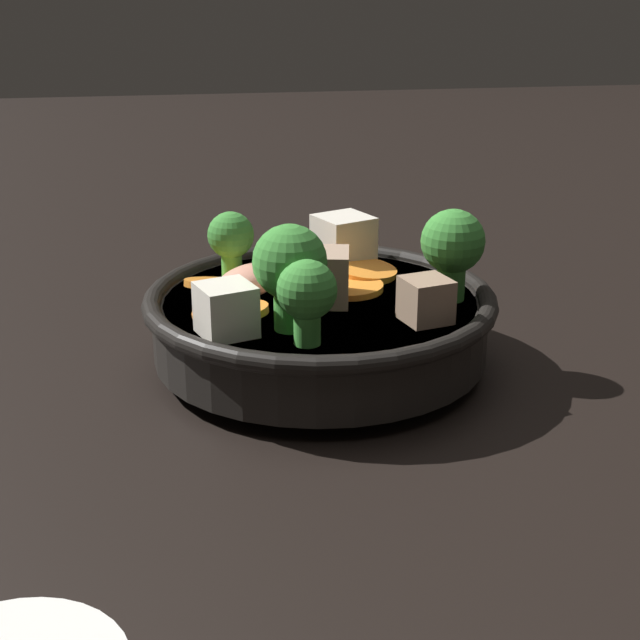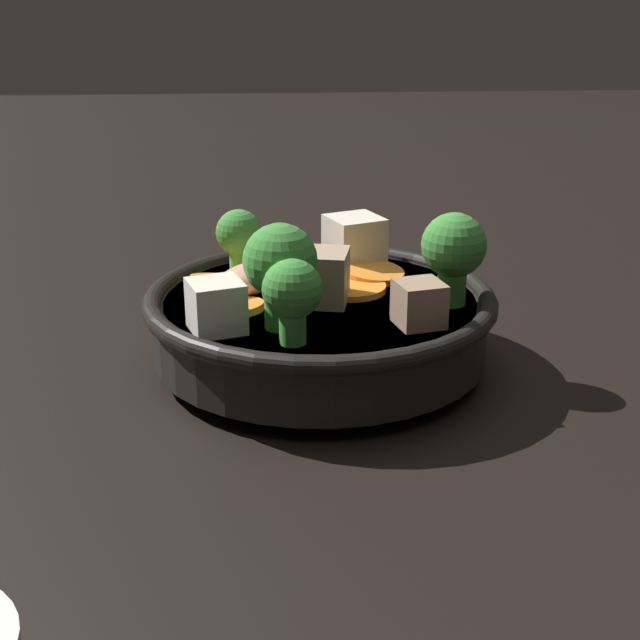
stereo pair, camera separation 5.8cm
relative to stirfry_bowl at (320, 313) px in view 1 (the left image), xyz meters
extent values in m
plane|color=black|center=(0.00, 0.00, -0.04)|extent=(3.00, 3.00, 0.00)
cylinder|color=black|center=(0.00, 0.00, -0.03)|extent=(0.12, 0.12, 0.01)
cylinder|color=black|center=(0.00, 0.00, -0.01)|extent=(0.21, 0.21, 0.04)
torus|color=black|center=(0.00, 0.00, 0.01)|extent=(0.23, 0.23, 0.01)
cylinder|color=brown|center=(0.00, 0.00, 0.00)|extent=(0.20, 0.20, 0.02)
cylinder|color=orange|center=(0.01, -0.02, 0.01)|extent=(0.07, 0.07, 0.00)
cylinder|color=orange|center=(0.02, 0.00, 0.01)|extent=(0.04, 0.04, 0.01)
cylinder|color=orange|center=(-0.02, 0.06, 0.01)|extent=(0.07, 0.07, 0.01)
cylinder|color=orange|center=(0.04, 0.06, 0.01)|extent=(0.05, 0.05, 0.01)
cylinder|color=orange|center=(0.04, -0.04, 0.01)|extent=(0.06, 0.06, 0.01)
cylinder|color=green|center=(-0.05, 0.03, 0.02)|extent=(0.02, 0.02, 0.03)
sphere|color=#388433|center=(-0.05, 0.03, 0.05)|extent=(0.04, 0.04, 0.04)
cylinder|color=green|center=(-0.07, 0.02, 0.02)|extent=(0.02, 0.02, 0.02)
sphere|color=#388433|center=(-0.07, 0.02, 0.04)|extent=(0.03, 0.03, 0.03)
cylinder|color=green|center=(0.05, 0.05, 0.02)|extent=(0.01, 0.01, 0.02)
sphere|color=#388433|center=(0.05, 0.05, 0.04)|extent=(0.03, 0.03, 0.03)
cylinder|color=green|center=(-0.02, -0.08, 0.02)|extent=(0.02, 0.02, 0.02)
sphere|color=#388433|center=(-0.02, -0.08, 0.05)|extent=(0.04, 0.04, 0.04)
cube|color=#9E7F66|center=(-0.05, -0.05, 0.02)|extent=(0.03, 0.03, 0.03)
cube|color=tan|center=(-0.01, 0.00, 0.03)|extent=(0.04, 0.04, 0.03)
cube|color=silver|center=(-0.05, 0.06, 0.02)|extent=(0.04, 0.04, 0.03)
cube|color=silver|center=(0.07, -0.03, 0.03)|extent=(0.05, 0.05, 0.04)
ellipsoid|color=#EA9E84|center=(0.02, 0.04, 0.02)|extent=(0.06, 0.06, 0.02)
camera|label=1|loc=(-0.53, 0.10, 0.20)|focal=50.00mm
camera|label=2|loc=(-0.54, 0.04, 0.20)|focal=50.00mm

